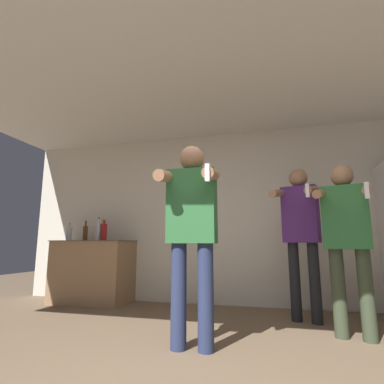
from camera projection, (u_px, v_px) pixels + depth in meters
wall_back at (239, 216)px, 4.43m from camera, size 7.00×0.06×2.55m
ceiling_slab at (222, 84)px, 3.25m from camera, size 7.00×3.41×0.05m
counter at (93, 271)px, 4.50m from camera, size 1.15×0.66×0.91m
bottle_clear_vodka at (69, 233)px, 4.62m from camera, size 0.08×0.08×0.27m
bottle_tall_gin at (85, 232)px, 4.55m from camera, size 0.07×0.07×0.32m
bottle_dark_rum at (98, 231)px, 4.49m from camera, size 0.07×0.07×0.35m
bottle_green_wine at (104, 231)px, 4.47m from camera, size 0.09×0.09×0.33m
person_woman_foreground at (192, 225)px, 2.60m from camera, size 0.51×0.46×1.73m
person_man_side at (347, 233)px, 2.86m from camera, size 0.57×0.60×1.63m
person_spectator_back at (301, 226)px, 3.48m from camera, size 0.57×0.63×1.75m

